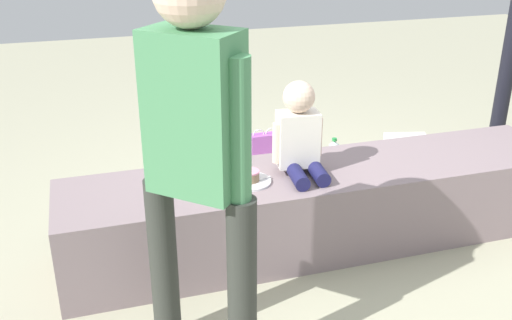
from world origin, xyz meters
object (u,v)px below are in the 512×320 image
(child_seated, at_px, (300,134))
(cake_box_white, at_px, (408,147))
(water_bottle_near_gift, at_px, (334,155))
(adult_standing, at_px, (196,140))
(gift_bag, at_px, (265,150))
(cake_plate, at_px, (249,179))
(handbag_black_leather, at_px, (218,196))
(party_cup_red, at_px, (440,169))

(child_seated, xyz_separation_m, cake_box_white, (1.24, 0.94, -0.59))
(child_seated, distance_m, cake_box_white, 1.66)
(water_bottle_near_gift, distance_m, cake_box_white, 0.63)
(adult_standing, distance_m, gift_bag, 2.11)
(water_bottle_near_gift, bearing_deg, cake_plate, -133.81)
(adult_standing, bearing_deg, child_seated, 45.78)
(water_bottle_near_gift, distance_m, handbag_black_leather, 1.01)
(cake_plate, relative_size, cake_box_white, 0.72)
(handbag_black_leather, bearing_deg, adult_standing, -106.38)
(gift_bag, xyz_separation_m, party_cup_red, (1.09, -0.53, -0.07))
(gift_bag, xyz_separation_m, cake_box_white, (1.08, -0.14, -0.06))
(adult_standing, height_order, cake_plate, adult_standing)
(handbag_black_leather, bearing_deg, cake_plate, -86.41)
(gift_bag, distance_m, handbag_black_leather, 0.74)
(child_seated, relative_size, water_bottle_near_gift, 2.12)
(gift_bag, relative_size, cake_box_white, 0.91)
(handbag_black_leather, bearing_deg, party_cup_red, 1.19)
(gift_bag, height_order, cake_box_white, gift_bag)
(party_cup_red, height_order, cake_box_white, cake_box_white)
(water_bottle_near_gift, relative_size, cake_box_white, 0.73)
(cake_box_white, height_order, handbag_black_leather, handbag_black_leather)
(cake_plate, height_order, gift_bag, cake_plate)
(child_seated, relative_size, cake_box_white, 1.55)
(cake_box_white, xyz_separation_m, handbag_black_leather, (-1.56, -0.43, 0.03))
(child_seated, distance_m, handbag_black_leather, 0.82)
(child_seated, bearing_deg, cake_plate, -171.77)
(party_cup_red, distance_m, cake_box_white, 0.39)
(cake_box_white, bearing_deg, gift_bag, 172.77)
(cake_plate, bearing_deg, child_seated, 8.23)
(child_seated, distance_m, party_cup_red, 1.49)
(adult_standing, distance_m, party_cup_red, 2.45)
(child_seated, xyz_separation_m, adult_standing, (-0.66, -0.68, 0.30))
(gift_bag, relative_size, water_bottle_near_gift, 1.25)
(cake_plate, relative_size, gift_bag, 0.79)
(cake_box_white, bearing_deg, water_bottle_near_gift, -175.93)
(child_seated, height_order, cake_plate, child_seated)
(cake_plate, bearing_deg, cake_box_white, 32.74)
(cake_box_white, relative_size, handbag_black_leather, 1.01)
(adult_standing, height_order, water_bottle_near_gift, adult_standing)
(child_seated, bearing_deg, water_bottle_near_gift, 55.33)
(cake_plate, distance_m, water_bottle_near_gift, 1.34)
(child_seated, height_order, party_cup_red, child_seated)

